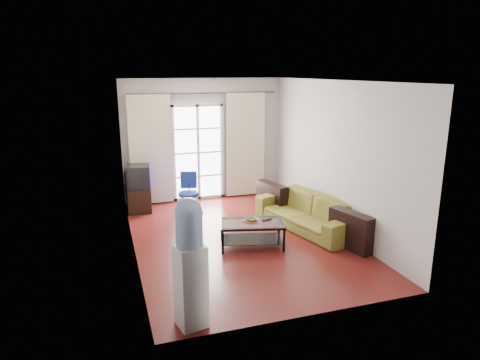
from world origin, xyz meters
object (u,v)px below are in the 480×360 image
object	(u,v)px
task_chair	(189,202)
crt_tv	(137,176)
coffee_table	(252,231)
water_cooler	(190,261)
tv_stand	(139,198)
sofa	(307,212)

from	to	relation	value
task_chair	crt_tv	bearing A→B (deg)	168.05
crt_tv	coffee_table	bearing A→B (deg)	-51.16
coffee_table	water_cooler	world-z (taller)	water_cooler
tv_stand	crt_tv	distance (m)	0.49
tv_stand	task_chair	world-z (taller)	task_chair
crt_tv	task_chair	distance (m)	1.18
water_cooler	task_chair	bearing A→B (deg)	66.81
sofa	task_chair	bearing A→B (deg)	-143.12
coffee_table	tv_stand	world-z (taller)	tv_stand
coffee_table	water_cooler	size ratio (longest dim) A/B	0.76
sofa	coffee_table	bearing A→B (deg)	-83.46
tv_stand	water_cooler	xyz separation A→B (m)	(0.20, -4.48, 0.55)
task_chair	water_cooler	bearing A→B (deg)	-86.51
tv_stand	crt_tv	bearing A→B (deg)	-88.46
crt_tv	tv_stand	bearing A→B (deg)	96.40
sofa	crt_tv	size ratio (longest dim) A/B	4.15
crt_tv	water_cooler	distance (m)	4.42
crt_tv	sofa	bearing A→B (deg)	-29.10
coffee_table	sofa	bearing A→B (deg)	21.12
tv_stand	task_chair	size ratio (longest dim) A/B	0.83
coffee_table	crt_tv	world-z (taller)	crt_tv
coffee_table	water_cooler	bearing A→B (deg)	-126.32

